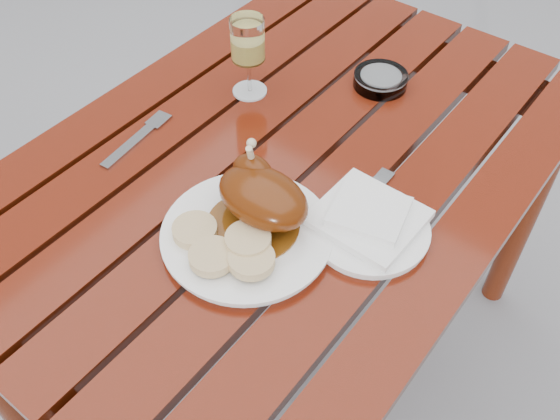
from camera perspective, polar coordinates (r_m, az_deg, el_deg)
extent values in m
plane|color=slate|center=(1.73, 0.40, -13.52)|extent=(60.00, 60.00, 0.00)
cube|color=maroon|center=(1.42, 0.48, -6.16)|extent=(0.80, 1.20, 0.75)
cylinder|color=white|center=(0.99, -3.03, -2.32)|extent=(0.28, 0.28, 0.02)
cylinder|color=#5F310A|center=(0.99, -2.50, -1.40)|extent=(0.15, 0.15, 0.00)
ellipsoid|color=#6C2708|center=(0.98, -1.57, 1.16)|extent=(0.16, 0.11, 0.08)
ellipsoid|color=#6C2708|center=(1.00, -2.48, 3.45)|extent=(0.07, 0.05, 0.06)
cylinder|color=#C6B28C|center=(0.99, -2.55, 4.48)|extent=(0.02, 0.04, 0.08)
cylinder|color=#D7B483|center=(0.99, -7.80, -1.84)|extent=(0.07, 0.07, 0.02)
cylinder|color=#D7B483|center=(0.94, -6.24, -4.24)|extent=(0.07, 0.07, 0.02)
cylinder|color=#D7B483|center=(0.93, -2.62, -4.55)|extent=(0.07, 0.07, 0.02)
cylinder|color=#D7B483|center=(0.95, -2.94, -2.74)|extent=(0.07, 0.07, 0.02)
cylinder|color=#F6E46F|center=(1.24, -2.91, 13.78)|extent=(0.09, 0.09, 0.16)
cylinder|color=white|center=(1.01, 8.15, -1.80)|extent=(0.24, 0.24, 0.02)
cube|color=white|center=(1.01, 8.06, -0.65)|extent=(0.16, 0.15, 0.01)
cylinder|color=#B2B7BC|center=(1.31, 9.17, 11.68)|extent=(0.15, 0.15, 0.03)
cube|color=gray|center=(1.19, -13.23, 6.11)|extent=(0.04, 0.16, 0.01)
cube|color=gray|center=(1.03, 6.30, -0.51)|extent=(0.02, 0.20, 0.01)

